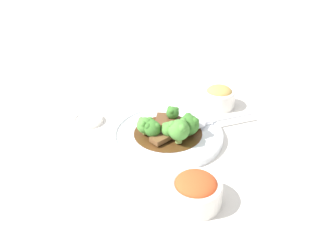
{
  "coord_description": "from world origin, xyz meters",
  "views": [
    {
      "loc": [
        -0.68,
        0.05,
        0.45
      ],
      "look_at": [
        0.0,
        0.0,
        0.03
      ],
      "focal_mm": 35.0,
      "sensor_mm": 36.0,
      "label": 1
    }
  ],
  "objects_px": {
    "broccoli_floret_2": "(170,129)",
    "side_bowl_appetizer": "(219,97)",
    "broccoli_floret_3": "(153,128)",
    "serving_spoon": "(198,123)",
    "beef_strip_3": "(183,123)",
    "beef_strip_2": "(161,138)",
    "broccoli_floret_1": "(173,113)",
    "broccoli_floret_5": "(179,130)",
    "main_plate": "(168,134)",
    "beef_strip_1": "(170,128)",
    "broccoli_floret_4": "(145,125)",
    "side_bowl_kimchi": "(196,190)",
    "sauce_dish": "(88,120)",
    "broccoli_floret_0": "(189,124)",
    "beef_strip_0": "(162,120)"
  },
  "relations": [
    {
      "from": "main_plate",
      "to": "broccoli_floret_2",
      "type": "xyz_separation_m",
      "value": [
        -0.03,
        -0.0,
        0.03
      ]
    },
    {
      "from": "serving_spoon",
      "to": "beef_strip_3",
      "type": "bearing_deg",
      "value": 77.66
    },
    {
      "from": "main_plate",
      "to": "beef_strip_1",
      "type": "bearing_deg",
      "value": -51.47
    },
    {
      "from": "beef_strip_0",
      "to": "broccoli_floret_3",
      "type": "xyz_separation_m",
      "value": [
        -0.07,
        0.02,
        0.02
      ]
    },
    {
      "from": "broccoli_floret_3",
      "to": "broccoli_floret_5",
      "type": "distance_m",
      "value": 0.07
    },
    {
      "from": "side_bowl_kimchi",
      "to": "side_bowl_appetizer",
      "type": "bearing_deg",
      "value": -17.6
    },
    {
      "from": "broccoli_floret_3",
      "to": "broccoli_floret_4",
      "type": "relative_size",
      "value": 0.98
    },
    {
      "from": "broccoli_floret_5",
      "to": "side_bowl_kimchi",
      "type": "xyz_separation_m",
      "value": [
        -0.18,
        -0.01,
        -0.02
      ]
    },
    {
      "from": "side_bowl_kimchi",
      "to": "side_bowl_appetizer",
      "type": "height_order",
      "value": "side_bowl_appetizer"
    },
    {
      "from": "beef_strip_2",
      "to": "sauce_dish",
      "type": "bearing_deg",
      "value": 55.72
    },
    {
      "from": "broccoli_floret_2",
      "to": "side_bowl_appetizer",
      "type": "bearing_deg",
      "value": -40.32
    },
    {
      "from": "main_plate",
      "to": "broccoli_floret_5",
      "type": "height_order",
      "value": "broccoli_floret_5"
    },
    {
      "from": "beef_strip_3",
      "to": "broccoli_floret_4",
      "type": "xyz_separation_m",
      "value": [
        -0.04,
        0.1,
        0.02
      ]
    },
    {
      "from": "beef_strip_2",
      "to": "beef_strip_1",
      "type": "bearing_deg",
      "value": -29.99
    },
    {
      "from": "beef_strip_1",
      "to": "broccoli_floret_4",
      "type": "xyz_separation_m",
      "value": [
        -0.01,
        0.06,
        0.02
      ]
    },
    {
      "from": "broccoli_floret_0",
      "to": "side_bowl_kimchi",
      "type": "bearing_deg",
      "value": 176.65
    },
    {
      "from": "broccoli_floret_4",
      "to": "serving_spoon",
      "type": "distance_m",
      "value": 0.14
    },
    {
      "from": "broccoli_floret_3",
      "to": "serving_spoon",
      "type": "distance_m",
      "value": 0.12
    },
    {
      "from": "beef_strip_0",
      "to": "broccoli_floret_1",
      "type": "xyz_separation_m",
      "value": [
        0.01,
        -0.03,
        0.02
      ]
    },
    {
      "from": "broccoli_floret_1",
      "to": "broccoli_floret_3",
      "type": "bearing_deg",
      "value": 143.61
    },
    {
      "from": "broccoli_floret_5",
      "to": "broccoli_floret_2",
      "type": "bearing_deg",
      "value": 42.08
    },
    {
      "from": "side_bowl_kimchi",
      "to": "broccoli_floret_2",
      "type": "bearing_deg",
      "value": 9.88
    },
    {
      "from": "beef_strip_3",
      "to": "serving_spoon",
      "type": "distance_m",
      "value": 0.04
    },
    {
      "from": "beef_strip_3",
      "to": "serving_spoon",
      "type": "xyz_separation_m",
      "value": [
        -0.01,
        -0.04,
        0.0
      ]
    },
    {
      "from": "beef_strip_0",
      "to": "broccoli_floret_5",
      "type": "height_order",
      "value": "broccoli_floret_5"
    },
    {
      "from": "beef_strip_0",
      "to": "side_bowl_kimchi",
      "type": "xyz_separation_m",
      "value": [
        -0.27,
        -0.05,
        0.01
      ]
    },
    {
      "from": "beef_strip_1",
      "to": "side_bowl_appetizer",
      "type": "height_order",
      "value": "side_bowl_appetizer"
    },
    {
      "from": "beef_strip_0",
      "to": "broccoli_floret_1",
      "type": "height_order",
      "value": "broccoli_floret_1"
    },
    {
      "from": "broccoli_floret_0",
      "to": "serving_spoon",
      "type": "height_order",
      "value": "broccoli_floret_0"
    },
    {
      "from": "beef_strip_2",
      "to": "side_bowl_appetizer",
      "type": "height_order",
      "value": "side_bowl_appetizer"
    },
    {
      "from": "beef_strip_2",
      "to": "sauce_dish",
      "type": "distance_m",
      "value": 0.23
    },
    {
      "from": "broccoli_floret_1",
      "to": "side_bowl_appetizer",
      "type": "relative_size",
      "value": 0.43
    },
    {
      "from": "main_plate",
      "to": "broccoli_floret_5",
      "type": "relative_size",
      "value": 4.67
    },
    {
      "from": "beef_strip_0",
      "to": "side_bowl_kimchi",
      "type": "relative_size",
      "value": 0.67
    },
    {
      "from": "side_bowl_appetizer",
      "to": "beef_strip_1",
      "type": "bearing_deg",
      "value": 134.94
    },
    {
      "from": "serving_spoon",
      "to": "sauce_dish",
      "type": "height_order",
      "value": "serving_spoon"
    },
    {
      "from": "broccoli_floret_3",
      "to": "side_bowl_appetizer",
      "type": "bearing_deg",
      "value": -47.64
    },
    {
      "from": "broccoli_floret_2",
      "to": "side_bowl_appetizer",
      "type": "distance_m",
      "value": 0.24
    },
    {
      "from": "beef_strip_1",
      "to": "broccoli_floret_0",
      "type": "relative_size",
      "value": 1.57
    },
    {
      "from": "beef_strip_3",
      "to": "broccoli_floret_5",
      "type": "relative_size",
      "value": 1.07
    },
    {
      "from": "broccoli_floret_4",
      "to": "sauce_dish",
      "type": "distance_m",
      "value": 0.18
    },
    {
      "from": "broccoli_floret_4",
      "to": "side_bowl_kimchi",
      "type": "relative_size",
      "value": 0.43
    },
    {
      "from": "broccoli_floret_3",
      "to": "main_plate",
      "type": "bearing_deg",
      "value": -59.72
    },
    {
      "from": "broccoli_floret_0",
      "to": "side_bowl_appetizer",
      "type": "distance_m",
      "value": 0.2
    },
    {
      "from": "broccoli_floret_3",
      "to": "serving_spoon",
      "type": "bearing_deg",
      "value": -68.85
    },
    {
      "from": "broccoli_floret_4",
      "to": "side_bowl_appetizer",
      "type": "distance_m",
      "value": 0.27
    },
    {
      "from": "broccoli_floret_1",
      "to": "broccoli_floret_2",
      "type": "xyz_separation_m",
      "value": [
        -0.08,
        0.01,
        -0.0
      ]
    },
    {
      "from": "main_plate",
      "to": "beef_strip_2",
      "type": "distance_m",
      "value": 0.05
    },
    {
      "from": "broccoli_floret_3",
      "to": "sauce_dish",
      "type": "height_order",
      "value": "broccoli_floret_3"
    },
    {
      "from": "main_plate",
      "to": "beef_strip_2",
      "type": "bearing_deg",
      "value": 153.57
    }
  ]
}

